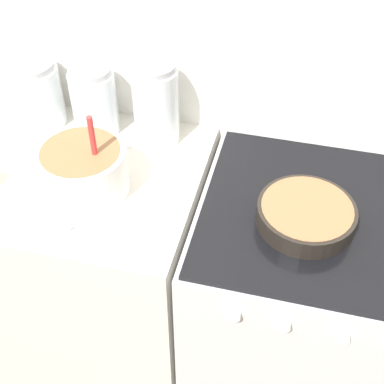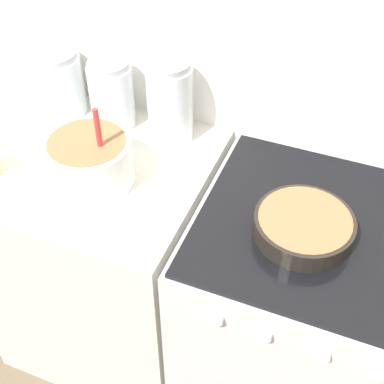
{
  "view_description": "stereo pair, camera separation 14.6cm",
  "coord_description": "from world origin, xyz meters",
  "px_view_note": "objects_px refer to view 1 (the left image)",
  "views": [
    {
      "loc": [
        0.26,
        -0.77,
        1.97
      ],
      "look_at": [
        0.0,
        0.27,
        0.96
      ],
      "focal_mm": 50.0,
      "sensor_mm": 36.0,
      "label": 1
    },
    {
      "loc": [
        0.4,
        -0.72,
        1.97
      ],
      "look_at": [
        0.0,
        0.27,
        0.96
      ],
      "focal_mm": 50.0,
      "sensor_mm": 36.0,
      "label": 2
    }
  ],
  "objects_px": {
    "stove": "(303,309)",
    "baking_pan": "(306,214)",
    "storage_jar_left": "(36,97)",
    "storage_jar_right": "(156,109)",
    "storage_jar_middle": "(95,105)",
    "mixing_bowl": "(83,168)"
  },
  "relations": [
    {
      "from": "storage_jar_left",
      "to": "storage_jar_middle",
      "type": "height_order",
      "value": "storage_jar_middle"
    },
    {
      "from": "storage_jar_left",
      "to": "storage_jar_middle",
      "type": "bearing_deg",
      "value": 0.0
    },
    {
      "from": "baking_pan",
      "to": "storage_jar_left",
      "type": "bearing_deg",
      "value": 164.05
    },
    {
      "from": "storage_jar_right",
      "to": "stove",
      "type": "bearing_deg",
      "value": -21.2
    },
    {
      "from": "storage_jar_left",
      "to": "storage_jar_right",
      "type": "distance_m",
      "value": 0.41
    },
    {
      "from": "storage_jar_middle",
      "to": "baking_pan",
      "type": "bearing_deg",
      "value": -20.28
    },
    {
      "from": "storage_jar_middle",
      "to": "storage_jar_right",
      "type": "height_order",
      "value": "storage_jar_right"
    },
    {
      "from": "storage_jar_left",
      "to": "storage_jar_right",
      "type": "height_order",
      "value": "storage_jar_right"
    },
    {
      "from": "storage_jar_right",
      "to": "mixing_bowl",
      "type": "bearing_deg",
      "value": -115.79
    },
    {
      "from": "mixing_bowl",
      "to": "storage_jar_left",
      "type": "distance_m",
      "value": 0.39
    },
    {
      "from": "storage_jar_left",
      "to": "storage_jar_right",
      "type": "xyz_separation_m",
      "value": [
        0.41,
        0.0,
        0.02
      ]
    },
    {
      "from": "storage_jar_middle",
      "to": "stove",
      "type": "bearing_deg",
      "value": -15.79
    },
    {
      "from": "baking_pan",
      "to": "storage_jar_right",
      "type": "bearing_deg",
      "value": 152.42
    },
    {
      "from": "storage_jar_right",
      "to": "storage_jar_middle",
      "type": "bearing_deg",
      "value": 180.0
    },
    {
      "from": "baking_pan",
      "to": "storage_jar_middle",
      "type": "xyz_separation_m",
      "value": [
        -0.7,
        0.26,
        0.07
      ]
    },
    {
      "from": "stove",
      "to": "storage_jar_right",
      "type": "height_order",
      "value": "storage_jar_right"
    },
    {
      "from": "baking_pan",
      "to": "storage_jar_left",
      "type": "xyz_separation_m",
      "value": [
        -0.9,
        0.26,
        0.06
      ]
    },
    {
      "from": "stove",
      "to": "mixing_bowl",
      "type": "relative_size",
      "value": 3.49
    },
    {
      "from": "stove",
      "to": "storage_jar_right",
      "type": "distance_m",
      "value": 0.82
    },
    {
      "from": "mixing_bowl",
      "to": "storage_jar_middle",
      "type": "xyz_separation_m",
      "value": [
        -0.07,
        0.27,
        0.02
      ]
    },
    {
      "from": "storage_jar_left",
      "to": "baking_pan",
      "type": "bearing_deg",
      "value": -15.95
    },
    {
      "from": "stove",
      "to": "baking_pan",
      "type": "height_order",
      "value": "baking_pan"
    }
  ]
}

